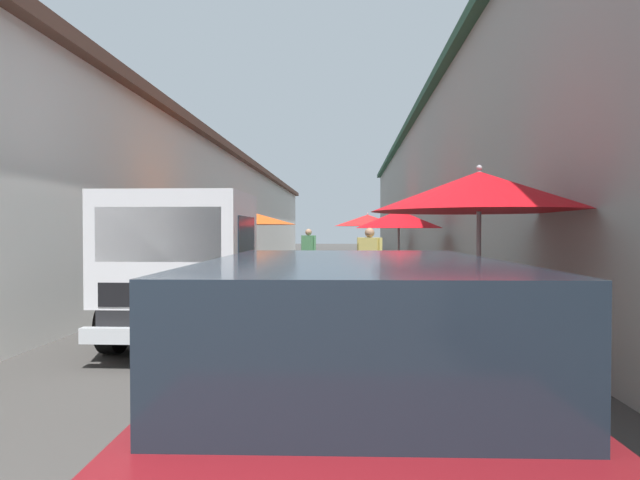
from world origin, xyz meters
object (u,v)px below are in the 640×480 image
(fruit_stall_far_left, at_px, (477,210))
(delivery_truck, at_px, (195,270))
(fruit_stall_mid_lane, at_px, (397,229))
(vendor_by_crates, at_px, (308,249))
(fruit_stall_far_right, at_px, (367,225))
(hatchback_car, at_px, (355,397))
(vendor_in_shade, at_px, (370,258))
(fruit_stall_near_right, at_px, (242,229))

(fruit_stall_far_left, relative_size, delivery_truck, 0.52)
(fruit_stall_mid_lane, relative_size, vendor_by_crates, 1.35)
(fruit_stall_far_right, relative_size, vendor_by_crates, 1.64)
(vendor_by_crates, bearing_deg, hatchback_car, -174.72)
(vendor_in_shade, bearing_deg, hatchback_car, 177.19)
(hatchback_car, bearing_deg, delivery_truck, 25.74)
(fruit_stall_far_left, relative_size, vendor_in_shade, 1.56)
(fruit_stall_far_right, distance_m, fruit_stall_mid_lane, 7.73)
(fruit_stall_mid_lane, bearing_deg, fruit_stall_near_right, 121.48)
(hatchback_car, bearing_deg, vendor_by_crates, 5.28)
(vendor_by_crates, bearing_deg, delivery_truck, 175.34)
(fruit_stall_mid_lane, height_order, vendor_in_shade, fruit_stall_mid_lane)
(fruit_stall_far_right, distance_m, hatchback_car, 18.49)
(fruit_stall_mid_lane, xyz_separation_m, vendor_in_shade, (-1.34, 0.76, -0.68))
(fruit_stall_near_right, relative_size, vendor_in_shade, 1.43)
(fruit_stall_far_left, height_order, vendor_by_crates, fruit_stall_far_left)
(fruit_stall_mid_lane, distance_m, delivery_truck, 7.05)
(hatchback_car, xyz_separation_m, vendor_in_shade, (9.39, -0.46, 0.22))
(fruit_stall_far_left, distance_m, vendor_in_shade, 5.96)
(fruit_stall_far_right, height_order, vendor_by_crates, fruit_stall_far_right)
(vendor_in_shade, bearing_deg, fruit_stall_near_right, 106.63)
(fruit_stall_far_right, distance_m, fruit_stall_near_right, 10.36)
(delivery_truck, distance_m, vendor_by_crates, 10.33)
(fruit_stall_far_right, relative_size, fruit_stall_near_right, 1.14)
(fruit_stall_mid_lane, distance_m, vendor_by_crates, 4.95)
(fruit_stall_near_right, xyz_separation_m, hatchback_car, (-8.55, -2.34, -0.89))
(fruit_stall_near_right, xyz_separation_m, delivery_truck, (-3.95, -0.13, -0.59))
(fruit_stall_far_right, height_order, hatchback_car, fruit_stall_far_right)
(fruit_stall_near_right, xyz_separation_m, vendor_by_crates, (6.34, -0.97, -0.68))
(hatchback_car, height_order, vendor_in_shade, vendor_in_shade)
(hatchback_car, relative_size, delivery_truck, 0.80)
(fruit_stall_near_right, xyz_separation_m, fruit_stall_mid_lane, (2.18, -3.56, 0.00))
(fruit_stall_far_left, bearing_deg, fruit_stall_near_right, 37.70)
(delivery_truck, height_order, vendor_by_crates, delivery_truck)
(vendor_by_crates, bearing_deg, fruit_stall_far_right, -30.86)
(fruit_stall_far_right, xyz_separation_m, vendor_in_shade, (-9.05, 0.28, -0.85))
(delivery_truck, bearing_deg, fruit_stall_near_right, 1.84)
(fruit_stall_mid_lane, xyz_separation_m, vendor_by_crates, (4.16, 2.60, -0.69))
(vendor_by_crates, bearing_deg, fruit_stall_mid_lane, -148.04)
(delivery_truck, xyz_separation_m, vendor_by_crates, (10.29, -0.84, -0.09))
(fruit_stall_near_right, distance_m, fruit_stall_far_left, 6.27)
(fruit_stall_mid_lane, height_order, fruit_stall_far_left, fruit_stall_far_left)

